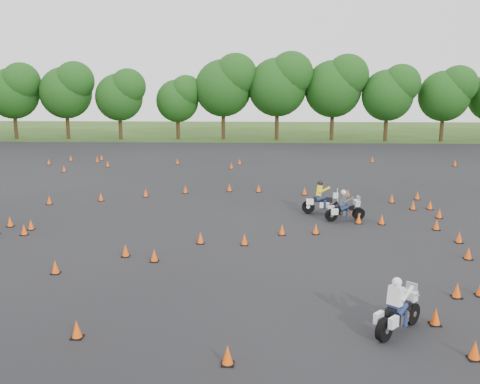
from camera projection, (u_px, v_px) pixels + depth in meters
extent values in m
plane|color=#2D5119|center=(236.00, 239.00, 22.23)|extent=(140.00, 140.00, 0.00)
plane|color=black|center=(242.00, 207.00, 28.11)|extent=(62.00, 62.00, 0.00)
cone|color=#F94F0A|center=(64.00, 169.00, 39.10)|extent=(0.26, 0.26, 0.45)
cone|color=#F94F0A|center=(177.00, 162.00, 42.78)|extent=(0.26, 0.26, 0.45)
cone|color=#F94F0A|center=(282.00, 230.00, 22.82)|extent=(0.26, 0.26, 0.45)
cone|color=#F94F0A|center=(97.00, 160.00, 43.89)|extent=(0.26, 0.26, 0.45)
cone|color=#F94F0A|center=(10.00, 222.00, 24.14)|extent=(0.26, 0.26, 0.45)
cone|color=#F94F0A|center=(417.00, 196.00, 29.80)|extent=(0.26, 0.26, 0.45)
cone|color=#F94F0A|center=(392.00, 199.00, 29.03)|extent=(0.26, 0.26, 0.45)
cone|color=#F94F0A|center=(228.00, 355.00, 12.28)|extent=(0.26, 0.26, 0.45)
cone|color=#F94F0A|center=(468.00, 253.00, 19.66)|extent=(0.26, 0.26, 0.45)
cone|color=#F94F0A|center=(413.00, 205.00, 27.40)|extent=(0.26, 0.26, 0.45)
cone|color=#F94F0A|center=(240.00, 162.00, 42.66)|extent=(0.26, 0.26, 0.45)
cone|color=#F94F0A|center=(24.00, 230.00, 22.81)|extent=(0.26, 0.26, 0.45)
cone|color=#F94F0A|center=(71.00, 158.00, 44.75)|extent=(0.26, 0.26, 0.45)
cone|color=#F94F0A|center=(437.00, 225.00, 23.61)|extent=(0.26, 0.26, 0.45)
cone|color=#F94F0A|center=(231.00, 166.00, 40.53)|extent=(0.26, 0.26, 0.45)
cone|color=#F94F0A|center=(77.00, 330.00, 13.57)|extent=(0.26, 0.26, 0.45)
cone|color=#F94F0A|center=(439.00, 214.00, 25.66)|extent=(0.26, 0.26, 0.45)
cone|color=#F94F0A|center=(430.00, 205.00, 27.45)|extent=(0.26, 0.26, 0.45)
cone|color=#F94F0A|center=(459.00, 237.00, 21.71)|extent=(0.26, 0.26, 0.45)
cone|color=#F94F0A|center=(316.00, 229.00, 22.95)|extent=(0.26, 0.26, 0.45)
cone|color=#F94F0A|center=(101.00, 197.00, 29.44)|extent=(0.26, 0.26, 0.45)
cone|color=#F94F0A|center=(455.00, 164.00, 41.62)|extent=(0.26, 0.26, 0.45)
cone|color=#F94F0A|center=(49.00, 162.00, 42.57)|extent=(0.26, 0.26, 0.45)
cone|color=#F94F0A|center=(229.00, 188.00, 32.05)|extent=(0.26, 0.26, 0.45)
cone|color=#F94F0A|center=(475.00, 350.00, 12.51)|extent=(0.26, 0.26, 0.45)
cone|color=#F94F0A|center=(457.00, 291.00, 16.13)|extent=(0.26, 0.26, 0.45)
cone|color=#F94F0A|center=(55.00, 267.00, 18.17)|extent=(0.26, 0.26, 0.45)
cone|color=#F94F0A|center=(348.00, 194.00, 30.34)|extent=(0.26, 0.26, 0.45)
cone|color=#F94F0A|center=(305.00, 191.00, 31.06)|extent=(0.26, 0.26, 0.45)
cone|color=#F94F0A|center=(125.00, 251.00, 19.97)|extent=(0.26, 0.26, 0.45)
cone|color=#F94F0A|center=(359.00, 219.00, 24.69)|extent=(0.26, 0.26, 0.45)
cone|color=#F94F0A|center=(436.00, 317.00, 14.30)|extent=(0.26, 0.26, 0.45)
cone|color=#F94F0A|center=(185.00, 189.00, 31.52)|extent=(0.26, 0.26, 0.45)
cone|color=#F94F0A|center=(102.00, 157.00, 45.22)|extent=(0.26, 0.26, 0.45)
cone|color=#F94F0A|center=(154.00, 256.00, 19.41)|extent=(0.26, 0.26, 0.45)
cone|color=#F94F0A|center=(146.00, 193.00, 30.52)|extent=(0.26, 0.26, 0.45)
cone|color=#F94F0A|center=(259.00, 188.00, 31.83)|extent=(0.26, 0.26, 0.45)
cone|color=#F94F0A|center=(244.00, 240.00, 21.41)|extent=(0.26, 0.26, 0.45)
cone|color=#F94F0A|center=(200.00, 238.00, 21.59)|extent=(0.26, 0.26, 0.45)
cone|color=#F94F0A|center=(382.00, 220.00, 24.54)|extent=(0.26, 0.26, 0.45)
cone|color=#F94F0A|center=(31.00, 225.00, 23.65)|extent=(0.26, 0.26, 0.45)
cone|color=#F94F0A|center=(108.00, 164.00, 41.47)|extent=(0.26, 0.26, 0.45)
cone|color=#F94F0A|center=(455.00, 163.00, 42.04)|extent=(0.26, 0.26, 0.45)
cone|color=#F94F0A|center=(372.00, 160.00, 43.87)|extent=(0.26, 0.26, 0.45)
cone|color=#F94F0A|center=(49.00, 200.00, 28.58)|extent=(0.26, 0.26, 0.45)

